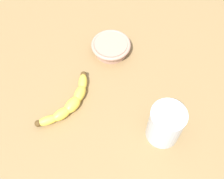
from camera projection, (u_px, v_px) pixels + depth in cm
name	position (u px, v px, depth cm)	size (l,w,h in cm)	color
wooden_tabletop	(115.00, 89.00, 86.22)	(120.00, 120.00, 3.00)	olive
banana	(70.00, 103.00, 79.88)	(21.37, 10.49, 3.54)	yellow
smoothie_glass	(165.00, 125.00, 72.18)	(9.17, 9.17, 11.91)	silver
ceramic_bowl	(111.00, 47.00, 90.14)	(12.92, 12.92, 3.86)	tan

